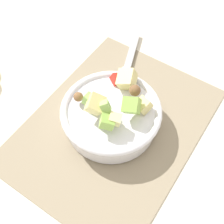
% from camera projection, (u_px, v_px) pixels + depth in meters
% --- Properties ---
extents(ground_plane, '(2.40, 2.40, 0.00)m').
position_uv_depth(ground_plane, '(114.00, 126.00, 0.71)').
color(ground_plane, silver).
extents(placemat, '(0.48, 0.36, 0.01)m').
position_uv_depth(placemat, '(114.00, 126.00, 0.71)').
color(placemat, gray).
rests_on(placemat, ground_plane).
extents(salad_bowl, '(0.22, 0.22, 0.11)m').
position_uv_depth(salad_bowl, '(112.00, 113.00, 0.68)').
color(salad_bowl, white).
rests_on(salad_bowl, placemat).
extents(serving_spoon, '(0.19, 0.09, 0.01)m').
position_uv_depth(serving_spoon, '(128.00, 65.00, 0.80)').
color(serving_spoon, '#B7B7BC').
rests_on(serving_spoon, placemat).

